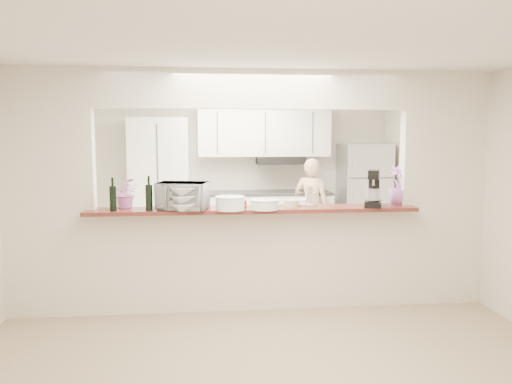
{
  "coord_description": "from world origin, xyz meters",
  "views": [
    {
      "loc": [
        -0.49,
        -5.13,
        1.83
      ],
      "look_at": [
        0.06,
        0.3,
        1.21
      ],
      "focal_mm": 35.0,
      "sensor_mm": 36.0,
      "label": 1
    }
  ],
  "objects": [
    {
      "name": "floor",
      "position": [
        0.0,
        0.0,
        0.0
      ],
      "size": [
        6.0,
        6.0,
        0.0
      ],
      "primitive_type": "plane",
      "color": "tan",
      "rests_on": "ground"
    },
    {
      "name": "tile_overlay",
      "position": [
        0.0,
        1.55,
        0.01
      ],
      "size": [
        5.0,
        2.9,
        0.01
      ],
      "primitive_type": "cube",
      "color": "silver",
      "rests_on": "floor"
    },
    {
      "name": "partition",
      "position": [
        0.0,
        0.0,
        1.48
      ],
      "size": [
        5.0,
        0.15,
        2.5
      ],
      "color": "silver",
      "rests_on": "floor"
    },
    {
      "name": "bar_counter",
      "position": [
        0.0,
        -0.0,
        0.58
      ],
      "size": [
        3.4,
        0.38,
        1.09
      ],
      "color": "silver",
      "rests_on": "floor"
    },
    {
      "name": "kitchen_cabinets",
      "position": [
        -0.19,
        2.72,
        0.97
      ],
      "size": [
        3.15,
        0.62,
        2.25
      ],
      "color": "white",
      "rests_on": "floor"
    },
    {
      "name": "refrigerator",
      "position": [
        2.05,
        2.65,
        0.85
      ],
      "size": [
        0.75,
        0.7,
        1.7
      ],
      "primitive_type": "cube",
      "color": "#B3B4B8",
      "rests_on": "floor"
    },
    {
      "name": "flower_left",
      "position": [
        -1.3,
        0.05,
        1.25
      ],
      "size": [
        0.34,
        0.31,
        0.32
      ],
      "primitive_type": "imported",
      "rotation": [
        0.0,
        0.0,
        -0.26
      ],
      "color": "#C568A8",
      "rests_on": "bar_counter"
    },
    {
      "name": "wine_bottle_a",
      "position": [
        -1.05,
        -0.15,
        1.23
      ],
      "size": [
        0.07,
        0.07,
        0.35
      ],
      "color": "black",
      "rests_on": "bar_counter"
    },
    {
      "name": "wine_bottle_b",
      "position": [
        -1.4,
        -0.15,
        1.22
      ],
      "size": [
        0.07,
        0.07,
        0.33
      ],
      "color": "black",
      "rests_on": "bar_counter"
    },
    {
      "name": "toaster_oven",
      "position": [
        -0.72,
        -0.1,
        1.23
      ],
      "size": [
        0.56,
        0.44,
        0.27
      ],
      "primitive_type": "imported",
      "rotation": [
        0.0,
        0.0,
        -0.22
      ],
      "color": "#B3B4B8",
      "rests_on": "bar_counter"
    },
    {
      "name": "serving_bowls",
      "position": [
        -0.7,
        -0.17,
        1.2
      ],
      "size": [
        0.41,
        0.41,
        0.23
      ],
      "primitive_type": "imported",
      "rotation": [
        0.0,
        0.0,
        0.39
      ],
      "color": "white",
      "rests_on": "bar_counter"
    },
    {
      "name": "plate_stack_a",
      "position": [
        -0.25,
        -0.19,
        1.16
      ],
      "size": [
        0.3,
        0.3,
        0.14
      ],
      "color": "white",
      "rests_on": "bar_counter"
    },
    {
      "name": "plate_stack_b",
      "position": [
        0.1,
        -0.19,
        1.14
      ],
      "size": [
        0.29,
        0.29,
        0.1
      ],
      "color": "white",
      "rests_on": "bar_counter"
    },
    {
      "name": "red_bowl",
      "position": [
        -0.15,
        -0.03,
        1.13
      ],
      "size": [
        0.16,
        0.16,
        0.08
      ],
      "primitive_type": "cylinder",
      "color": "maroon",
      "rests_on": "bar_counter"
    },
    {
      "name": "tan_bowl",
      "position": [
        0.4,
        -0.03,
        1.13
      ],
      "size": [
        0.16,
        0.16,
        0.07
      ],
      "primitive_type": "cylinder",
      "color": "#CCB88F",
      "rests_on": "bar_counter"
    },
    {
      "name": "utensil_caddy",
      "position": [
        0.57,
        0.05,
        1.18
      ],
      "size": [
        0.25,
        0.2,
        0.21
      ],
      "color": "silver",
      "rests_on": "bar_counter"
    },
    {
      "name": "stand_mixer",
      "position": [
        1.25,
        -0.12,
        1.26
      ],
      "size": [
        0.25,
        0.3,
        0.39
      ],
      "color": "black",
      "rests_on": "bar_counter"
    },
    {
      "name": "flower_right",
      "position": [
        1.6,
        0.05,
        1.3
      ],
      "size": [
        0.26,
        0.26,
        0.42
      ],
      "primitive_type": "imported",
      "rotation": [
        0.0,
        0.0,
        -0.14
      ],
      "color": "#C66CCA",
      "rests_on": "bar_counter"
    },
    {
      "name": "person",
      "position": [
        1.12,
        2.3,
        0.74
      ],
      "size": [
        0.64,
        0.58,
        1.48
      ],
      "primitive_type": "imported",
      "rotation": [
        0.0,
        0.0,
        2.62
      ],
      "color": "tan",
      "rests_on": "floor"
    }
  ]
}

